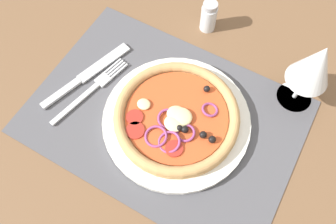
% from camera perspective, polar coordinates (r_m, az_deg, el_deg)
% --- Properties ---
extents(ground_plane, '(1.90, 1.40, 0.02)m').
position_cam_1_polar(ground_plane, '(0.62, -0.59, -1.28)').
color(ground_plane, brown).
extents(placemat, '(0.47, 0.33, 0.00)m').
position_cam_1_polar(placemat, '(0.61, -0.60, -0.71)').
color(placemat, '#4C4C51').
rests_on(placemat, ground_plane).
extents(plate, '(0.26, 0.26, 0.01)m').
position_cam_1_polar(plate, '(0.59, 1.35, -1.54)').
color(plate, silver).
rests_on(plate, placemat).
extents(pizza, '(0.22, 0.22, 0.03)m').
position_cam_1_polar(pizza, '(0.58, 1.37, -0.90)').
color(pizza, tan).
rests_on(pizza, plate).
extents(fork, '(0.05, 0.18, 0.00)m').
position_cam_1_polar(fork, '(0.64, -12.48, 4.01)').
color(fork, silver).
rests_on(fork, placemat).
extents(knife, '(0.08, 0.20, 0.01)m').
position_cam_1_polar(knife, '(0.66, -13.49, 6.19)').
color(knife, silver).
rests_on(knife, placemat).
extents(wine_glass, '(0.07, 0.07, 0.15)m').
position_cam_1_polar(wine_glass, '(0.59, 23.57, 7.06)').
color(wine_glass, silver).
rests_on(wine_glass, ground_plane).
extents(pepper_shaker, '(0.03, 0.03, 0.07)m').
position_cam_1_polar(pepper_shaker, '(0.70, 6.90, 15.76)').
color(pepper_shaker, silver).
rests_on(pepper_shaker, ground_plane).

